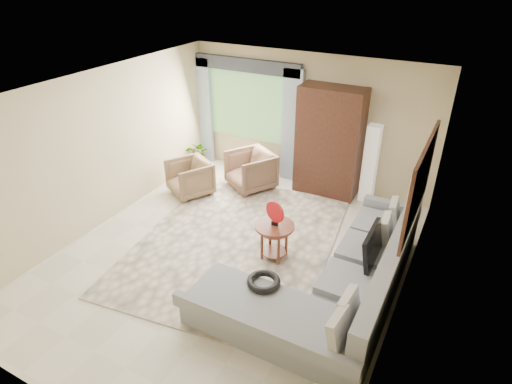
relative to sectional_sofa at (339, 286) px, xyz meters
The scene contains 17 objects.
ground 1.81m from the sectional_sofa, behind, with size 6.00×6.00×0.00m, color silver.
area_rug 2.00m from the sectional_sofa, 163.87° to the left, with size 3.00×4.00×0.02m, color beige.
sectional_sofa is the anchor object (origin of this frame).
tv_screen 0.70m from the sectional_sofa, 60.53° to the left, with size 0.06×0.74×0.48m, color black.
garden_hose 1.07m from the sectional_sofa, 139.32° to the right, with size 0.43×0.43×0.09m, color black.
coffee_table 1.28m from the sectional_sofa, 158.21° to the left, with size 0.60×0.60×0.60m.
red_disc 1.39m from the sectional_sofa, 158.21° to the left, with size 0.34×0.34×0.03m, color red.
armchair_left 3.87m from the sectional_sofa, 156.29° to the left, with size 0.74×0.76×0.69m, color #8E664D.
armchair_right 3.52m from the sectional_sofa, 138.24° to the left, with size 0.81×0.83×0.76m, color #856349.
potted_plant 4.90m from the sectional_sofa, 147.07° to the left, with size 0.54×0.47×0.60m, color #999999.
armoire 3.24m from the sectional_sofa, 113.06° to the left, with size 1.20×0.55×2.10m, color black.
floor_lamp 3.03m from the sectional_sofa, 98.33° to the left, with size 0.24×0.24×1.50m, color silver.
window 4.58m from the sectional_sofa, 134.87° to the left, with size 1.80×0.04×1.40m, color #669E59.
curtain_left 5.25m from the sectional_sofa, 143.84° to the left, with size 0.40×0.08×2.30m, color #9EB7CC.
curtain_right 3.80m from the sectional_sofa, 124.27° to the left, with size 0.40×0.08×2.30m, color #9EB7CC.
valance 4.81m from the sectional_sofa, 135.52° to the left, with size 2.40×0.12×0.26m, color #1E232D.
wall_mirror 1.70m from the sectional_sofa, 37.80° to the left, with size 0.05×1.70×1.05m.
Camera 1 is at (2.87, -4.55, 4.10)m, focal length 30.00 mm.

